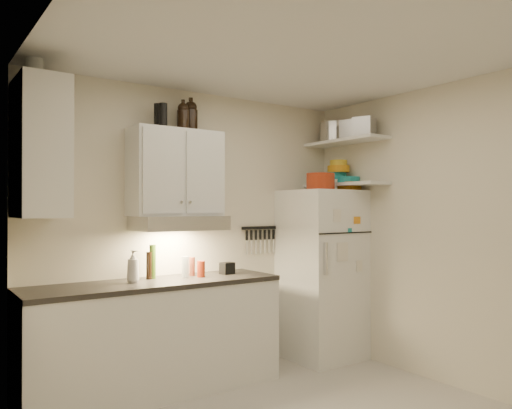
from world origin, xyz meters
TOP-DOWN VIEW (x-y plane):
  - ceiling at (0.00, 0.00)m, footprint 3.20×3.00m
  - back_wall at (0.00, 1.51)m, footprint 3.20×0.02m
  - left_wall at (-1.61, 0.00)m, footprint 0.02×3.00m
  - right_wall at (1.61, 0.00)m, footprint 0.02×3.00m
  - base_cabinet at (-0.55, 1.20)m, footprint 2.10×0.60m
  - countertop at (-0.55, 1.20)m, footprint 2.10×0.62m
  - upper_cabinet at (-0.30, 1.33)m, footprint 0.80×0.33m
  - side_cabinet at (-1.44, 1.20)m, footprint 0.33×0.55m
  - range_hood at (-0.30, 1.27)m, footprint 0.76×0.46m
  - fridge at (1.25, 1.16)m, footprint 0.70×0.68m
  - shelf_hi at (1.45, 1.02)m, footprint 0.30×0.95m
  - shelf_lo at (1.45, 1.02)m, footprint 0.30×0.95m
  - knife_strip at (0.70, 1.49)m, footprint 0.42×0.02m
  - dutch_oven at (1.12, 1.03)m, footprint 0.37×0.37m
  - book_stack at (1.49, 1.05)m, footprint 0.25×0.29m
  - spice_jar at (1.31, 1.04)m, footprint 0.08×0.08m
  - stock_pot at (1.51, 1.25)m, footprint 0.32×0.32m
  - tin_a at (1.41, 0.92)m, footprint 0.23×0.22m
  - tin_b at (1.42, 0.74)m, footprint 0.24×0.24m
  - bowl_teal at (1.45, 1.21)m, footprint 0.29×0.29m
  - bowl_orange at (1.45, 1.13)m, footprint 0.23×0.23m
  - bowl_yellow at (1.45, 1.13)m, footprint 0.18×0.18m
  - plates at (1.51, 1.06)m, footprint 0.33×0.33m
  - growler_a at (-0.24, 1.32)m, footprint 0.13×0.13m
  - growler_b at (-0.12, 1.40)m, footprint 0.16×0.16m
  - thermos_a at (-0.44, 1.30)m, footprint 0.09×0.09m
  - thermos_b at (-0.45, 1.36)m, footprint 0.09×0.09m
  - side_jar at (-1.47, 1.24)m, footprint 0.16×0.16m
  - soap_bottle at (-0.73, 1.23)m, footprint 0.15×0.15m
  - pepper_mill at (-0.15, 1.32)m, footprint 0.05×0.05m
  - oil_bottle at (-0.51, 1.35)m, footprint 0.06×0.06m
  - vinegar_bottle at (-0.55, 1.34)m, footprint 0.05×0.05m
  - clear_bottle at (-0.25, 1.25)m, footprint 0.07×0.07m
  - red_jar at (-0.12, 1.20)m, footprint 0.07×0.07m
  - caddy at (0.17, 1.24)m, footprint 0.14×0.11m

SIDE VIEW (x-z plane):
  - base_cabinet at x=-0.55m, z-range 0.00..0.88m
  - fridge at x=1.25m, z-range 0.00..1.70m
  - countertop at x=-0.55m, z-range 0.88..0.92m
  - caddy at x=0.17m, z-range 0.92..1.02m
  - red_jar at x=-0.12m, z-range 0.92..1.06m
  - pepper_mill at x=-0.15m, z-range 0.92..1.08m
  - clear_bottle at x=-0.25m, z-range 0.92..1.10m
  - vinegar_bottle at x=-0.55m, z-range 0.92..1.15m
  - oil_bottle at x=-0.51m, z-range 0.92..1.21m
  - soap_bottle at x=-0.73m, z-range 0.92..1.21m
  - back_wall at x=0.00m, z-range 0.00..2.60m
  - left_wall at x=-1.61m, z-range 0.00..2.60m
  - right_wall at x=1.61m, z-range 0.00..2.60m
  - knife_strip at x=0.70m, z-range 1.31..1.33m
  - range_hood at x=-0.30m, z-range 1.33..1.45m
  - book_stack at x=1.49m, z-range 1.70..1.79m
  - spice_jar at x=1.31m, z-range 1.70..1.81m
  - shelf_lo at x=1.45m, z-range 1.75..1.77m
  - dutch_oven at x=1.12m, z-range 1.70..1.86m
  - plates at x=1.51m, z-range 1.77..1.84m
  - upper_cabinet at x=-0.30m, z-range 1.45..2.20m
  - bowl_teal at x=1.45m, z-range 1.77..1.89m
  - bowl_orange at x=1.45m, z-range 1.89..1.96m
  - side_cabinet at x=-1.44m, z-range 1.45..2.45m
  - bowl_yellow at x=1.45m, z-range 1.96..2.02m
  - shelf_hi at x=1.45m, z-range 2.19..2.22m
  - tin_a at x=1.41m, z-range 2.21..2.39m
  - thermos_a at x=-0.44m, z-range 2.20..2.41m
  - tin_b at x=1.42m, z-range 2.21..2.40m
  - thermos_b at x=-0.45m, z-range 2.20..2.41m
  - stock_pot at x=1.51m, z-range 2.21..2.43m
  - growler_a at x=-0.24m, z-range 2.20..2.45m
  - growler_b at x=-0.12m, z-range 2.20..2.49m
  - side_jar at x=-1.47m, z-range 2.45..2.62m
  - ceiling at x=0.00m, z-range 2.60..2.62m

